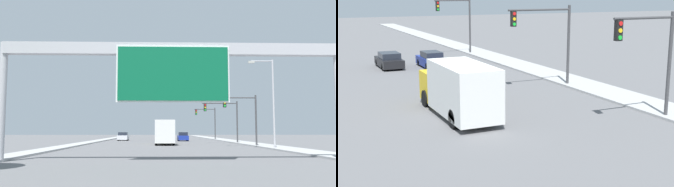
{
  "view_description": "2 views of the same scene",
  "coord_description": "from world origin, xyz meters",
  "views": [
    {
      "loc": [
        -0.92,
        -3.96,
        1.8
      ],
      "look_at": [
        0.0,
        27.69,
        4.92
      ],
      "focal_mm": 40.0,
      "sensor_mm": 36.0,
      "label": 1
    },
    {
      "loc": [
        -8.41,
        19.19,
        6.81
      ],
      "look_at": [
        0.14,
        37.27,
        2.44
      ],
      "focal_mm": 50.0,
      "sensor_mm": 36.0,
      "label": 2
    }
  ],
  "objects": [
    {
      "name": "sidewalk_right",
      "position": [
        11.25,
        60.0,
        0.07
      ],
      "size": [
        3.0,
        120.0,
        0.15
      ],
      "color": "#A7A7A7",
      "rests_on": "ground"
    },
    {
      "name": "median_strip_left",
      "position": [
        -10.75,
        60.0,
        0.07
      ],
      "size": [
        2.0,
        120.0,
        0.15
      ],
      "color": "#A7A7A7",
      "rests_on": "ground"
    },
    {
      "name": "sign_gantry",
      "position": [
        0.0,
        17.9,
        5.61
      ],
      "size": [
        20.35,
        0.73,
        6.98
      ],
      "color": "#B2B2B7",
      "rests_on": "ground"
    },
    {
      "name": "car_near_right",
      "position": [
        0.0,
        61.84,
        0.67
      ],
      "size": [
        1.87,
        4.46,
        1.42
      ],
      "color": "black",
      "rests_on": "ground"
    },
    {
      "name": "car_mid_left",
      "position": [
        -7.0,
        63.65,
        0.69
      ],
      "size": [
        1.78,
        4.54,
        1.47
      ],
      "color": "silver",
      "rests_on": "ground"
    },
    {
      "name": "car_near_center",
      "position": [
        3.5,
        60.35,
        0.7
      ],
      "size": [
        1.72,
        4.47,
        1.49
      ],
      "color": "navy",
      "rests_on": "ground"
    },
    {
      "name": "truck_box_primary",
      "position": [
        0.0,
        43.08,
        1.55
      ],
      "size": [
        2.37,
        7.74,
        3.05
      ],
      "color": "yellow",
      "rests_on": "ground"
    },
    {
      "name": "traffic_light_near_intersection",
      "position": [
        8.97,
        38.0,
        3.89
      ],
      "size": [
        3.95,
        0.32,
        5.79
      ],
      "color": "#3D3D3F",
      "rests_on": "ground"
    },
    {
      "name": "traffic_light_mid_block",
      "position": [
        8.61,
        48.0,
        4.01
      ],
      "size": [
        4.97,
        0.32,
        5.86
      ],
      "color": "#3D3D3F",
      "rests_on": "ground"
    },
    {
      "name": "traffic_light_far_intersection",
      "position": [
        8.98,
        68.0,
        4.14
      ],
      "size": [
        4.06,
        0.32,
        6.17
      ],
      "color": "#3D3D3F",
      "rests_on": "ground"
    },
    {
      "name": "street_lamp_right",
      "position": [
        10.06,
        31.82,
        5.11
      ],
      "size": [
        2.48,
        0.28,
        8.69
      ],
      "color": "#B2B2B7",
      "rests_on": "ground"
    }
  ]
}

